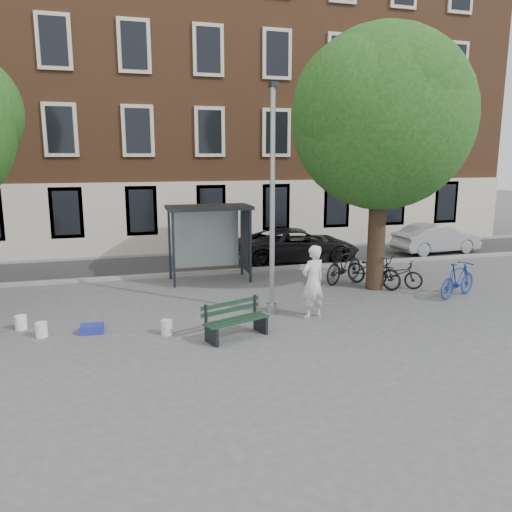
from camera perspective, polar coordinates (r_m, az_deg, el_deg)
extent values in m
plane|color=#4C4C4F|center=(14.01, 1.80, -6.39)|extent=(90.00, 90.00, 0.00)
cube|color=#28282B|center=(20.58, -4.05, -0.66)|extent=(40.00, 4.00, 0.01)
cube|color=gray|center=(18.65, -2.81, -1.72)|extent=(40.00, 0.25, 0.12)
cube|color=gray|center=(22.49, -5.09, 0.49)|extent=(40.00, 0.25, 0.12)
cube|color=brown|center=(26.19, -7.07, 17.22)|extent=(30.00, 8.00, 14.00)
cylinder|color=#9EA0A3|center=(13.41, 1.88, 5.92)|extent=(0.14, 0.14, 6.00)
cylinder|color=#9EA0A3|center=(13.97, 1.81, -5.92)|extent=(0.28, 0.28, 0.24)
cube|color=#1E2328|center=(13.47, 1.97, 18.95)|extent=(0.18, 0.35, 0.12)
cylinder|color=black|center=(16.53, 13.59, 2.09)|extent=(0.56, 0.56, 3.40)
sphere|color=#174615|center=(16.38, 14.21, 14.97)|extent=(5.60, 5.60, 5.60)
sphere|color=#174615|center=(17.22, 16.32, 16.34)|extent=(3.92, 3.92, 3.92)
sphere|color=#174615|center=(15.76, 12.19, 16.31)|extent=(4.20, 4.20, 4.20)
sphere|color=#174615|center=(15.76, 16.67, 17.20)|extent=(3.64, 3.64, 3.64)
cube|color=#1E2328|center=(16.49, -9.41, 0.64)|extent=(0.08, 0.08, 2.50)
cube|color=#1E2328|center=(16.96, -0.65, 1.09)|extent=(0.08, 0.08, 2.50)
cube|color=#1E2328|center=(17.67, -9.84, 1.33)|extent=(0.08, 0.08, 2.50)
cube|color=#1E2328|center=(18.11, -1.64, 1.73)|extent=(0.08, 0.08, 2.50)
cube|color=#1E2328|center=(17.08, -5.42, 5.55)|extent=(2.85, 1.45, 0.12)
cube|color=#8C999E|center=(17.82, -5.70, 1.94)|extent=(2.34, 0.04, 2.00)
cube|color=#1E2328|center=(17.51, -1.16, 1.82)|extent=(0.12, 1.14, 2.12)
cube|color=#D84C19|center=(17.53, -0.94, 1.83)|extent=(0.02, 0.90, 1.62)
imported|color=silver|center=(13.36, 6.53, -2.94)|extent=(0.83, 0.67, 1.97)
cube|color=#1E2328|center=(11.66, -5.09, -9.04)|extent=(0.25, 0.51, 0.42)
cube|color=#1E2328|center=(12.39, 0.53, -7.74)|extent=(0.25, 0.51, 0.42)
cube|color=#163220|center=(11.80, -1.74, -7.56)|extent=(1.58, 0.68, 0.04)
cube|color=#163220|center=(11.93, -2.20, -7.34)|extent=(1.58, 0.68, 0.04)
cube|color=#163220|center=(12.07, -2.65, -7.13)|extent=(1.58, 0.68, 0.04)
cube|color=#163220|center=(12.08, -2.91, -6.18)|extent=(1.55, 0.62, 0.09)
cube|color=#163220|center=(12.03, -2.91, -5.41)|extent=(1.55, 0.62, 0.09)
imported|color=black|center=(17.11, 15.69, -1.96)|extent=(1.70, 1.61, 0.91)
imported|color=navy|center=(16.51, 22.07, -2.52)|extent=(1.89, 1.18, 1.10)
imported|color=black|center=(17.00, 13.29, -1.60)|extent=(1.59, 2.21, 1.10)
imported|color=black|center=(17.30, 10.06, -1.05)|extent=(2.04, 1.52, 1.22)
imported|color=black|center=(20.55, 4.84, 1.25)|extent=(5.10, 2.61, 1.38)
imported|color=#96979D|center=(23.78, 19.93, 1.89)|extent=(4.08, 1.73, 1.31)
cube|color=#21299B|center=(13.02, -18.24, -7.90)|extent=(0.57, 0.42, 0.20)
cylinder|color=white|center=(13.88, -25.27, -6.89)|extent=(0.35, 0.35, 0.36)
cylinder|color=silver|center=(12.43, -10.17, -8.02)|extent=(0.28, 0.28, 0.36)
cylinder|color=white|center=(13.12, -23.31, -7.74)|extent=(0.35, 0.35, 0.36)
cylinder|color=#9EA0A3|center=(17.84, 13.64, -0.18)|extent=(0.04, 0.04, 1.61)
cube|color=gold|center=(17.72, 13.74, 1.95)|extent=(0.29, 0.07, 0.38)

